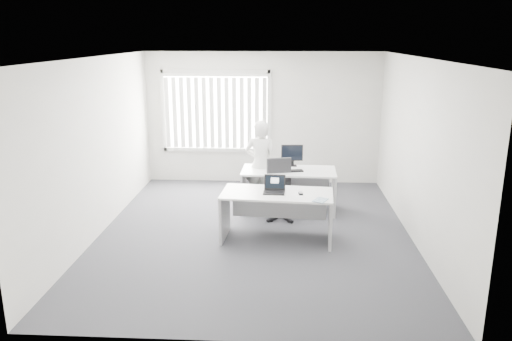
# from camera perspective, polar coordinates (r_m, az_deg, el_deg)

# --- Properties ---
(ground) EXTENTS (6.00, 6.00, 0.00)m
(ground) POSITION_cam_1_polar(r_m,az_deg,el_deg) (8.20, -0.15, -7.14)
(ground) COLOR #4C4C53
(ground) RESTS_ON ground
(wall_back) EXTENTS (5.00, 0.02, 2.80)m
(wall_back) POSITION_cam_1_polar(r_m,az_deg,el_deg) (10.72, 0.78, 5.97)
(wall_back) COLOR silver
(wall_back) RESTS_ON ground
(wall_front) EXTENTS (5.00, 0.02, 2.80)m
(wall_front) POSITION_cam_1_polar(r_m,az_deg,el_deg) (4.91, -2.21, -5.27)
(wall_front) COLOR silver
(wall_front) RESTS_ON ground
(wall_left) EXTENTS (0.02, 6.00, 2.80)m
(wall_left) POSITION_cam_1_polar(r_m,az_deg,el_deg) (8.31, -17.66, 2.54)
(wall_left) COLOR silver
(wall_left) RESTS_ON ground
(wall_right) EXTENTS (0.02, 6.00, 2.80)m
(wall_right) POSITION_cam_1_polar(r_m,az_deg,el_deg) (8.04, 17.94, 2.11)
(wall_right) COLOR silver
(wall_right) RESTS_ON ground
(ceiling) EXTENTS (5.00, 6.00, 0.02)m
(ceiling) POSITION_cam_1_polar(r_m,az_deg,el_deg) (7.60, -0.17, 12.80)
(ceiling) COLOR white
(ceiling) RESTS_ON wall_back
(window) EXTENTS (2.32, 0.06, 1.76)m
(window) POSITION_cam_1_polar(r_m,az_deg,el_deg) (10.75, -4.60, 6.75)
(window) COLOR beige
(window) RESTS_ON wall_back
(blinds) EXTENTS (2.20, 0.10, 1.50)m
(blinds) POSITION_cam_1_polar(r_m,az_deg,el_deg) (10.70, -4.64, 6.55)
(blinds) COLOR silver
(blinds) RESTS_ON wall_back
(desk_near) EXTENTS (1.76, 0.93, 0.78)m
(desk_near) POSITION_cam_1_polar(r_m,az_deg,el_deg) (7.76, 2.41, -4.06)
(desk_near) COLOR silver
(desk_near) RESTS_ON ground
(desk_far) EXTENTS (1.71, 0.85, 0.77)m
(desk_far) POSITION_cam_1_polar(r_m,az_deg,el_deg) (9.07, 3.74, -1.25)
(desk_far) COLOR silver
(desk_far) RESTS_ON ground
(office_chair) EXTENTS (0.71, 0.71, 1.04)m
(office_chair) POSITION_cam_1_polar(r_m,az_deg,el_deg) (8.81, 2.84, -3.33)
(office_chair) COLOR black
(office_chair) RESTS_ON ground
(person) EXTENTS (0.65, 0.48, 1.65)m
(person) POSITION_cam_1_polar(r_m,az_deg,el_deg) (9.16, 0.58, 0.69)
(person) COLOR silver
(person) RESTS_ON ground
(laptop) EXTENTS (0.34, 0.31, 0.25)m
(laptop) POSITION_cam_1_polar(r_m,az_deg,el_deg) (7.62, 2.09, -1.69)
(laptop) COLOR black
(laptop) RESTS_ON desk_near
(paper_sheet) EXTENTS (0.33, 0.25, 0.00)m
(paper_sheet) POSITION_cam_1_polar(r_m,az_deg,el_deg) (7.58, 5.46, -2.84)
(paper_sheet) COLOR white
(paper_sheet) RESTS_ON desk_near
(mouse) EXTENTS (0.07, 0.11, 0.04)m
(mouse) POSITION_cam_1_polar(r_m,az_deg,el_deg) (7.62, 5.13, -2.59)
(mouse) COLOR #B9B9BC
(mouse) RESTS_ON paper_sheet
(booklet) EXTENTS (0.26, 0.29, 0.01)m
(booklet) POSITION_cam_1_polar(r_m,az_deg,el_deg) (7.38, 7.37, -3.37)
(booklet) COLOR white
(booklet) RESTS_ON desk_near
(keyboard) EXTENTS (0.45, 0.23, 0.02)m
(keyboard) POSITION_cam_1_polar(r_m,az_deg,el_deg) (8.92, 4.05, -0.05)
(keyboard) COLOR black
(keyboard) RESTS_ON desk_far
(monitor) EXTENTS (0.41, 0.14, 0.40)m
(monitor) POSITION_cam_1_polar(r_m,az_deg,el_deg) (9.25, 4.14, 1.73)
(monitor) COLOR black
(monitor) RESTS_ON desk_far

